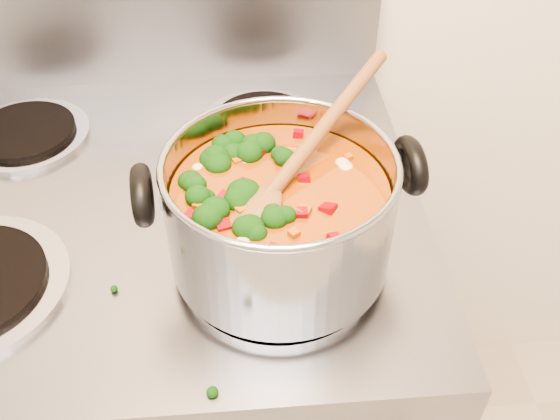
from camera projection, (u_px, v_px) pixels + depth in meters
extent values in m
cube|color=gray|center=(175.00, 381.00, 1.17)|extent=(0.77, 0.67, 0.92)
cube|color=gray|center=(147.00, 35.00, 1.03)|extent=(0.77, 0.03, 0.16)
cylinder|color=#A5A5AD|center=(279.00, 268.00, 0.75)|extent=(0.23, 0.23, 0.01)
cylinder|color=black|center=(279.00, 263.00, 0.75)|extent=(0.18, 0.18, 0.01)
cylinder|color=#A5A5AD|center=(26.00, 135.00, 0.95)|extent=(0.19, 0.19, 0.01)
cylinder|color=black|center=(24.00, 131.00, 0.95)|extent=(0.15, 0.15, 0.01)
cylinder|color=#A5A5AD|center=(263.00, 124.00, 0.98)|extent=(0.19, 0.19, 0.01)
cylinder|color=black|center=(263.00, 120.00, 0.97)|extent=(0.15, 0.15, 0.01)
cylinder|color=#9D9DA5|center=(280.00, 212.00, 0.70)|extent=(0.26, 0.26, 0.14)
torus|color=#9D9DA5|center=(280.00, 164.00, 0.66)|extent=(0.26, 0.26, 0.01)
cylinder|color=#8C430C|center=(280.00, 223.00, 0.71)|extent=(0.24, 0.24, 0.10)
torus|color=black|center=(142.00, 195.00, 0.65)|extent=(0.03, 0.08, 0.08)
torus|color=black|center=(410.00, 165.00, 0.69)|extent=(0.03, 0.08, 0.08)
ellipsoid|color=black|center=(227.00, 243.00, 0.62)|extent=(0.04, 0.04, 0.03)
ellipsoid|color=black|center=(199.00, 200.00, 0.66)|extent=(0.04, 0.04, 0.03)
ellipsoid|color=black|center=(310.00, 149.00, 0.73)|extent=(0.04, 0.04, 0.03)
ellipsoid|color=black|center=(306.00, 169.00, 0.70)|extent=(0.04, 0.04, 0.03)
ellipsoid|color=black|center=(231.00, 159.00, 0.72)|extent=(0.04, 0.04, 0.03)
ellipsoid|color=black|center=(358.00, 191.00, 0.68)|extent=(0.04, 0.04, 0.03)
ellipsoid|color=black|center=(319.00, 195.00, 0.67)|extent=(0.04, 0.04, 0.03)
ellipsoid|color=black|center=(229.00, 248.00, 0.61)|extent=(0.04, 0.04, 0.03)
ellipsoid|color=black|center=(278.00, 212.00, 0.65)|extent=(0.04, 0.04, 0.03)
ellipsoid|color=black|center=(249.00, 251.00, 0.61)|extent=(0.04, 0.04, 0.03)
ellipsoid|color=black|center=(281.00, 219.00, 0.64)|extent=(0.04, 0.04, 0.03)
ellipsoid|color=maroon|center=(303.00, 140.00, 0.75)|extent=(0.01, 0.01, 0.01)
ellipsoid|color=maroon|center=(275.00, 176.00, 0.69)|extent=(0.01, 0.01, 0.01)
ellipsoid|color=maroon|center=(276.00, 246.00, 0.61)|extent=(0.01, 0.01, 0.01)
ellipsoid|color=maroon|center=(308.00, 164.00, 0.71)|extent=(0.01, 0.01, 0.01)
ellipsoid|color=maroon|center=(273.00, 244.00, 0.62)|extent=(0.01, 0.01, 0.01)
ellipsoid|color=maroon|center=(304.00, 186.00, 0.68)|extent=(0.01, 0.01, 0.01)
ellipsoid|color=maroon|center=(340.00, 150.00, 0.73)|extent=(0.01, 0.01, 0.01)
ellipsoid|color=maroon|center=(305.00, 201.00, 0.66)|extent=(0.01, 0.01, 0.01)
ellipsoid|color=maroon|center=(259.00, 156.00, 0.72)|extent=(0.01, 0.01, 0.01)
ellipsoid|color=maroon|center=(315.00, 252.00, 0.61)|extent=(0.01, 0.01, 0.01)
ellipsoid|color=maroon|center=(232.00, 165.00, 0.71)|extent=(0.01, 0.01, 0.01)
ellipsoid|color=maroon|center=(200.00, 195.00, 0.67)|extent=(0.01, 0.01, 0.01)
ellipsoid|color=#AF4D09|center=(312.00, 256.00, 0.60)|extent=(0.01, 0.01, 0.01)
ellipsoid|color=#AF4D09|center=(262.00, 169.00, 0.70)|extent=(0.01, 0.01, 0.01)
ellipsoid|color=#AF4D09|center=(289.00, 240.00, 0.62)|extent=(0.01, 0.01, 0.01)
ellipsoid|color=#AF4D09|center=(317.00, 184.00, 0.68)|extent=(0.01, 0.01, 0.01)
ellipsoid|color=#AF4D09|center=(317.00, 256.00, 0.60)|extent=(0.01, 0.01, 0.01)
ellipsoid|color=#AF4D09|center=(244.00, 187.00, 0.68)|extent=(0.01, 0.01, 0.01)
ellipsoid|color=#AF4D09|center=(205.00, 187.00, 0.68)|extent=(0.01, 0.01, 0.01)
ellipsoid|color=#AF4D09|center=(354.00, 158.00, 0.72)|extent=(0.01, 0.01, 0.01)
ellipsoid|color=beige|center=(316.00, 211.00, 0.65)|extent=(0.02, 0.02, 0.01)
ellipsoid|color=beige|center=(193.00, 179.00, 0.69)|extent=(0.02, 0.02, 0.01)
ellipsoid|color=beige|center=(315.00, 155.00, 0.72)|extent=(0.02, 0.02, 0.01)
ellipsoid|color=beige|center=(242.00, 137.00, 0.75)|extent=(0.02, 0.02, 0.01)
ellipsoid|color=beige|center=(280.00, 223.00, 0.64)|extent=(0.02, 0.02, 0.01)
ellipsoid|color=beige|center=(288.00, 202.00, 0.66)|extent=(0.02, 0.02, 0.01)
ellipsoid|color=beige|center=(299.00, 214.00, 0.65)|extent=(0.02, 0.02, 0.01)
ellipsoid|color=beige|center=(297.00, 259.00, 0.60)|extent=(0.02, 0.02, 0.01)
ellipsoid|color=brown|center=(255.00, 213.00, 0.65)|extent=(0.09, 0.09, 0.04)
cylinder|color=brown|center=(323.00, 128.00, 0.71)|extent=(0.18, 0.22, 0.08)
ellipsoid|color=black|center=(278.00, 182.00, 0.87)|extent=(0.01, 0.01, 0.01)
ellipsoid|color=black|center=(177.00, 392.00, 0.63)|extent=(0.01, 0.01, 0.01)
ellipsoid|color=black|center=(379.00, 352.00, 0.66)|extent=(0.01, 0.01, 0.01)
ellipsoid|color=black|center=(429.00, 261.00, 0.76)|extent=(0.01, 0.01, 0.01)
ellipsoid|color=black|center=(402.00, 218.00, 0.82)|extent=(0.01, 0.01, 0.01)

